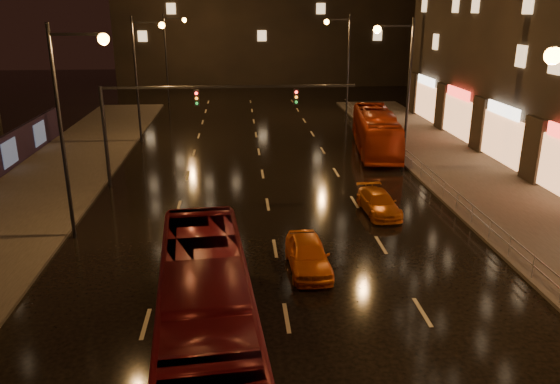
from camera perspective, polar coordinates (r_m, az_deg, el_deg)
name	(u,v)px	position (r m, az deg, el deg)	size (l,w,h in m)	color
ground	(264,183)	(34.74, -1.68, 0.95)	(140.00, 140.00, 0.00)	black
sidewalk_left	(15,216)	(32.24, -25.93, -2.29)	(7.00, 70.00, 0.15)	#38332D
sidewalk_right	(506,203)	(33.53, 22.51, -1.05)	(7.00, 70.00, 0.15)	#38332D
traffic_signal	(179,110)	(33.74, -10.46, 8.41)	(15.31, 0.32, 6.20)	black
railing_right	(432,175)	(34.59, 15.62, 1.72)	(0.05, 56.00, 1.00)	#99999E
bus_red	(206,310)	(17.54, -7.75, -12.13)	(2.76, 11.78, 3.28)	#570C14
bus_curb	(376,131)	(42.81, 9.98, 6.26)	(2.65, 11.31, 3.15)	#A22D10
taxi_near	(308,255)	(23.17, 2.95, -6.55)	(1.67, 4.15, 1.41)	#D66114
taxi_far	(379,203)	(29.94, 10.27, -1.11)	(1.65, 4.07, 1.18)	#BD5911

